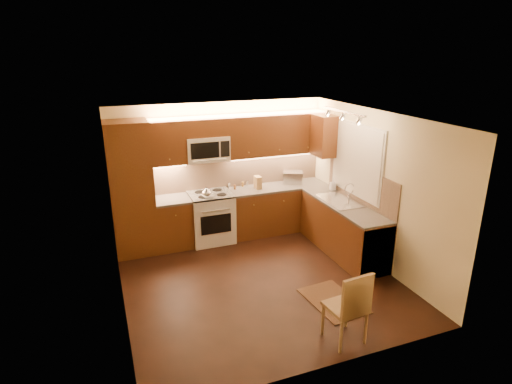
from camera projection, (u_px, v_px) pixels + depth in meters
name	position (u px, v px, depth m)	size (l,w,h in m)	color
floor	(260.00, 280.00, 6.49)	(4.00, 4.00, 0.01)	black
ceiling	(260.00, 118.00, 5.69)	(4.00, 4.00, 0.01)	beige
wall_back	(221.00, 170.00, 7.86)	(4.00, 0.01, 2.50)	beige
wall_front	(331.00, 268.00, 4.32)	(4.00, 0.01, 2.50)	beige
wall_left	(115.00, 224.00, 5.41)	(0.01, 4.00, 2.50)	beige
wall_right	(376.00, 189.00, 6.77)	(0.01, 4.00, 2.50)	beige
pantry	(132.00, 189.00, 7.07)	(0.70, 0.60, 2.30)	#4B2110
base_cab_back_left	(173.00, 223.00, 7.52)	(0.62, 0.60, 0.86)	#4B2110
counter_back_left	(172.00, 200.00, 7.38)	(0.62, 0.60, 0.04)	#3A3634
base_cab_back_right	(278.00, 209.00, 8.21)	(1.92, 0.60, 0.86)	#4B2110
counter_back_right	(278.00, 187.00, 8.07)	(1.92, 0.60, 0.04)	#3A3634
base_cab_right	(343.00, 229.00, 7.28)	(0.60, 2.00, 0.86)	#4B2110
counter_right	(344.00, 205.00, 7.14)	(0.60, 2.00, 0.04)	#3A3634
dishwasher	(367.00, 246.00, 6.66)	(0.58, 0.60, 0.84)	silver
backsplash_back	(239.00, 171.00, 7.99)	(3.30, 0.02, 0.60)	tan
backsplash_right	(360.00, 185.00, 7.13)	(0.02, 2.00, 0.60)	tan
upper_cab_back_left	(167.00, 143.00, 7.17)	(0.62, 0.35, 0.75)	#4B2110
upper_cab_back_right	(276.00, 134.00, 7.86)	(1.92, 0.35, 0.75)	#4B2110
upper_cab_bridge	(206.00, 127.00, 7.33)	(0.76, 0.35, 0.31)	#4B2110
upper_cab_right_corner	(324.00, 136.00, 7.75)	(0.35, 0.50, 0.75)	#4B2110
stove	(211.00, 217.00, 7.72)	(0.76, 0.65, 0.92)	silver
microwave	(207.00, 148.00, 7.44)	(0.76, 0.38, 0.44)	silver
window_frame	(357.00, 160.00, 7.14)	(0.03, 1.44, 1.24)	silver
window_blinds	(356.00, 160.00, 7.13)	(0.02, 1.36, 1.16)	silver
sink	(340.00, 197.00, 7.24)	(0.52, 0.86, 0.15)	silver
faucet	(349.00, 191.00, 7.28)	(0.20, 0.04, 0.30)	silver
track_light_bar	(343.00, 111.00, 6.58)	(0.04, 1.20, 0.03)	silver
kettle	(206.00, 192.00, 7.33)	(0.17, 0.17, 0.20)	silver
toaster_oven	(293.00, 177.00, 8.23)	(0.37, 0.28, 0.22)	silver
knife_block	(258.00, 182.00, 7.89)	(0.11, 0.17, 0.23)	olive
spice_jar_a	(229.00, 185.00, 7.95)	(0.05, 0.05, 0.10)	silver
spice_jar_b	(235.00, 187.00, 7.86)	(0.04, 0.04, 0.09)	brown
spice_jar_c	(247.00, 183.00, 8.07)	(0.05, 0.05, 0.10)	silver
spice_jar_d	(243.00, 184.00, 8.02)	(0.05, 0.05, 0.09)	olive
soap_bottle	(333.00, 184.00, 7.82)	(0.09, 0.09, 0.21)	white
rug	(333.00, 301.00, 5.95)	(0.63, 0.95, 0.01)	black
dining_chair	(345.00, 305.00, 5.03)	(0.43, 0.43, 0.96)	olive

